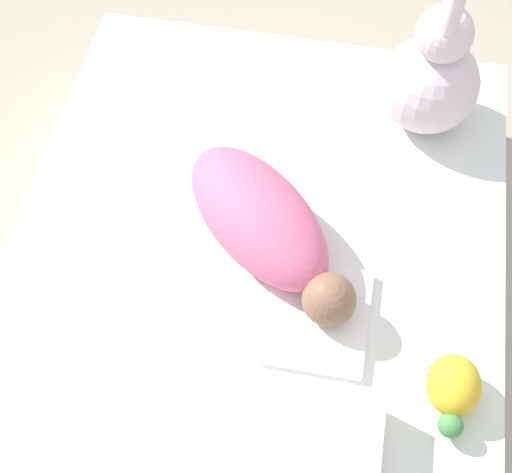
{
  "coord_description": "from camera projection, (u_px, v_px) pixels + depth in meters",
  "views": [
    {
      "loc": [
        0.68,
        0.14,
        1.49
      ],
      "look_at": [
        -0.03,
        0.0,
        0.28
      ],
      "focal_mm": 50.0,
      "sensor_mm": 36.0,
      "label": 1
    }
  ],
  "objects": [
    {
      "name": "ground_plane",
      "position": [
        253.0,
        311.0,
        1.63
      ],
      "size": [
        12.0,
        12.0,
        0.0
      ],
      "primitive_type": "plane",
      "color": "#B2A893"
    },
    {
      "name": "turtle_plush",
      "position": [
        453.0,
        388.0,
        1.26
      ],
      "size": [
        0.15,
        0.1,
        0.09
      ],
      "color": "yellow",
      "rests_on": "bed_mattress"
    },
    {
      "name": "burp_cloth",
      "position": [
        317.0,
        316.0,
        1.37
      ],
      "size": [
        0.22,
        0.2,
        0.02
      ],
      "color": "white",
      "rests_on": "bed_mattress"
    },
    {
      "name": "bed_mattress",
      "position": [
        252.0,
        288.0,
        1.54
      ],
      "size": [
        1.3,
        1.01,
        0.23
      ],
      "color": "white",
      "rests_on": "ground_plane"
    },
    {
      "name": "bunny_plush",
      "position": [
        432.0,
        77.0,
        1.52
      ],
      "size": [
        0.21,
        0.21,
        0.39
      ],
      "color": "silver",
      "rests_on": "bed_mattress"
    },
    {
      "name": "swaddled_baby",
      "position": [
        266.0,
        224.0,
        1.4
      ],
      "size": [
        0.4,
        0.41,
        0.15
      ],
      "rotation": [
        0.0,
        0.0,
        0.8
      ],
      "color": "pink",
      "rests_on": "bed_mattress"
    }
  ]
}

